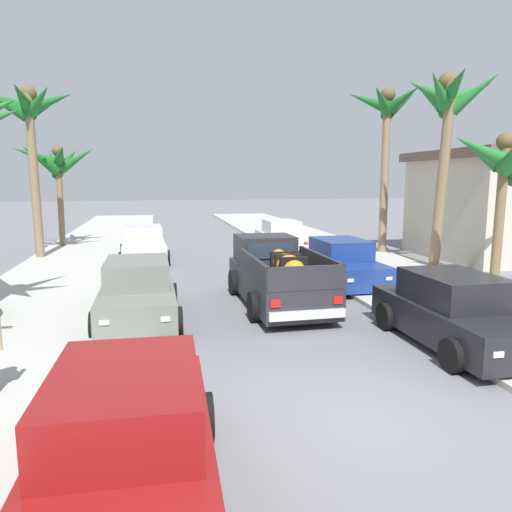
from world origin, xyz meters
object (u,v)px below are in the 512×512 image
object	(u,v)px
car_right_mid	(341,264)
palm_tree_left_mid	(449,109)
palm_tree_left_fore	(509,160)
palm_tree_right_back	(29,115)
car_right_near	(281,237)
car_left_mid	(127,447)
palm_tree_right_mid	(55,162)
palm_tree_right_fore	(387,120)
car_left_far	(138,293)
car_left_near	(454,312)
car_right_far	(144,245)
pickup_truck	(277,276)

from	to	relation	value
car_right_mid	palm_tree_left_mid	size ratio (longest dim) A/B	0.58
palm_tree_left_fore	palm_tree_right_back	world-z (taller)	palm_tree_right_back
car_right_near	car_left_mid	xyz separation A→B (m)	(-6.44, -18.02, 0.00)
palm_tree_right_mid	palm_tree_right_fore	bearing A→B (deg)	-19.62
car_right_mid	palm_tree_right_back	size ratio (longest dim) A/B	0.58
car_right_mid	palm_tree_right_fore	size ratio (longest dim) A/B	0.56
car_left_far	palm_tree_right_mid	distance (m)	15.45
car_right_mid	palm_tree_left_fore	world-z (taller)	palm_tree_left_fore
car_left_near	car_right_far	distance (m)	14.02
car_left_far	palm_tree_right_fore	size ratio (longest dim) A/B	0.55
car_left_near	palm_tree_left_mid	xyz separation A→B (m)	(4.72, 7.86, 5.40)
palm_tree_right_fore	car_right_far	bearing A→B (deg)	178.92
pickup_truck	car_left_far	world-z (taller)	pickup_truck
car_right_far	palm_tree_right_back	size ratio (longest dim) A/B	0.58
palm_tree_right_mid	car_left_far	bearing A→B (deg)	-72.98
car_right_near	palm_tree_left_fore	xyz separation A→B (m)	(4.88, -9.45, 3.42)
palm_tree_right_back	car_left_mid	bearing A→B (deg)	-75.05
car_right_mid	car_left_far	bearing A→B (deg)	-156.16
palm_tree_left_fore	palm_tree_right_fore	size ratio (longest dim) A/B	0.66
car_left_far	palm_tree_right_mid	world-z (taller)	palm_tree_right_mid
palm_tree_right_back	pickup_truck	bearing A→B (deg)	-48.83
car_left_mid	pickup_truck	bearing A→B (deg)	65.48
car_left_near	palm_tree_right_mid	xyz separation A→B (m)	(-11.02, 17.62, 3.66)
car_left_far	palm_tree_right_back	xyz separation A→B (m)	(-4.62, 10.49, 5.49)
palm_tree_left_fore	palm_tree_right_mid	xyz separation A→B (m)	(-15.83, 13.00, 0.25)
car_left_far	palm_tree_left_mid	size ratio (longest dim) A/B	0.57
car_right_mid	car_right_far	bearing A→B (deg)	136.80
car_right_mid	palm_tree_right_fore	xyz separation A→B (m)	(4.46, 5.97, 5.50)
car_right_near	car_left_far	xyz separation A→B (m)	(-6.55, -10.81, 0.00)
car_left_far	car_left_near	bearing A→B (deg)	-26.21
pickup_truck	palm_tree_left_mid	world-z (taller)	palm_tree_left_mid
car_left_far	palm_tree_left_fore	distance (m)	12.01
car_left_far	palm_tree_left_mid	xyz separation A→B (m)	(11.35, 4.60, 5.40)
pickup_truck	palm_tree_right_fore	distance (m)	12.04
palm_tree_right_back	car_left_near	bearing A→B (deg)	-50.73
car_left_far	car_right_mid	bearing A→B (deg)	23.84
car_left_far	car_right_far	xyz separation A→B (m)	(-0.04, 9.07, 0.00)
pickup_truck	car_right_near	xyz separation A→B (m)	(2.76, 9.94, -0.10)
palm_tree_left_mid	car_left_far	bearing A→B (deg)	-157.95
car_right_mid	palm_tree_left_mid	xyz separation A→B (m)	(4.80, 1.70, 5.40)
palm_tree_left_fore	palm_tree_right_mid	world-z (taller)	palm_tree_right_mid
pickup_truck	palm_tree_right_fore	world-z (taller)	palm_tree_right_fore
palm_tree_right_fore	palm_tree_right_mid	world-z (taller)	palm_tree_right_fore
car_right_mid	palm_tree_left_fore	xyz separation A→B (m)	(4.89, -1.54, 3.42)
car_left_mid	palm_tree_right_mid	distance (m)	22.34
car_right_mid	car_right_far	xyz separation A→B (m)	(-6.58, 6.18, 0.00)
pickup_truck	palm_tree_right_mid	xyz separation A→B (m)	(-8.19, 13.49, 3.56)
car_left_far	palm_tree_left_mid	world-z (taller)	palm_tree_left_mid
car_left_near	car_right_far	size ratio (longest dim) A/B	0.99
car_left_far	pickup_truck	bearing A→B (deg)	12.91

